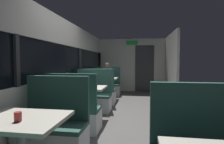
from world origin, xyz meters
name	(u,v)px	position (x,y,z in m)	size (l,w,h in m)	color
ground_plane	(124,124)	(0.00, 0.00, -0.01)	(3.30, 9.20, 0.02)	#514F4C
carriage_window_panel_left	(59,71)	(-1.45, 0.00, 1.11)	(0.09, 8.48, 2.30)	beige
carriage_end_bulkhead	(133,65)	(0.06, 4.19, 1.14)	(2.90, 0.11, 2.30)	beige
carriage_aisle_panel_right	(171,66)	(1.45, 3.00, 1.15)	(0.08, 2.40, 2.30)	beige
dining_table_near_window	(20,127)	(-0.89, -2.09, 0.64)	(0.90, 0.70, 0.74)	#9E9EA3
bench_near_window_facing_entry	(53,131)	(-0.89, -1.39, 0.33)	(0.95, 0.50, 1.10)	silver
dining_table_mid_window	(85,91)	(-0.89, 0.15, 0.64)	(0.90, 0.70, 0.74)	#9E9EA3
bench_mid_window_facing_end	(74,114)	(-0.89, -0.55, 0.33)	(0.95, 0.50, 1.10)	silver
bench_mid_window_facing_entry	(93,99)	(-0.89, 0.85, 0.33)	(0.95, 0.50, 1.10)	silver
dining_table_far_window	(104,81)	(-0.89, 2.39, 0.64)	(0.90, 0.70, 0.74)	#9E9EA3
bench_far_window_facing_end	(100,93)	(-0.89, 1.69, 0.33)	(0.95, 0.50, 1.10)	silver
bench_far_window_facing_entry	(108,87)	(-0.89, 3.09, 0.33)	(0.95, 0.50, 1.10)	silver
seated_passenger	(107,82)	(-0.89, 3.02, 0.54)	(0.47, 0.55, 1.26)	#26262D
coffee_cup_primary	(18,117)	(-0.85, -2.19, 0.79)	(0.07, 0.07, 0.09)	#B23333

